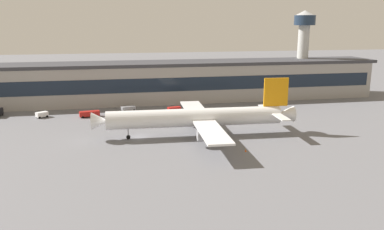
% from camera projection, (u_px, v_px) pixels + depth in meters
% --- Properties ---
extents(ground_plane, '(600.00, 600.00, 0.00)m').
position_uv_depth(ground_plane, '(139.00, 137.00, 106.39)').
color(ground_plane, slate).
extents(terminal_building, '(197.55, 18.35, 15.30)m').
position_uv_depth(terminal_building, '(130.00, 82.00, 150.79)').
color(terminal_building, '#9E9993').
rests_on(terminal_building, ground_plane).
extents(airliner, '(55.15, 47.35, 15.47)m').
position_uv_depth(airliner, '(198.00, 117.00, 105.83)').
color(airliner, white).
rests_on(airliner, ground_plane).
extents(control_tower, '(8.72, 8.72, 34.96)m').
position_uv_depth(control_tower, '(303.00, 43.00, 164.75)').
color(control_tower, '#B7B7B2').
rests_on(control_tower, ground_plane).
extents(pushback_tractor, '(5.37, 3.98, 1.75)m').
position_uv_depth(pushback_tractor, '(128.00, 108.00, 136.81)').
color(pushback_tractor, gray).
rests_on(pushback_tractor, ground_plane).
extents(belt_loader, '(6.65, 3.08, 1.95)m').
position_uv_depth(belt_loader, '(90.00, 113.00, 128.40)').
color(belt_loader, red).
rests_on(belt_loader, ground_plane).
extents(follow_me_car, '(4.72, 2.87, 1.85)m').
position_uv_depth(follow_me_car, '(174.00, 109.00, 135.13)').
color(follow_me_car, red).
rests_on(follow_me_car, ground_plane).
extents(baggage_tug, '(4.10, 3.69, 1.85)m').
position_uv_depth(baggage_tug, '(42.00, 114.00, 127.49)').
color(baggage_tug, white).
rests_on(baggage_tug, ground_plane).
extents(traffic_cone_0, '(0.49, 0.49, 0.61)m').
position_uv_depth(traffic_cone_0, '(246.00, 150.00, 94.14)').
color(traffic_cone_0, '#F2590C').
rests_on(traffic_cone_0, ground_plane).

